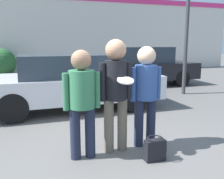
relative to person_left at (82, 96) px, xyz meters
name	(u,v)px	position (x,y,z in m)	size (l,w,h in m)	color
ground_plane	(116,154)	(0.50, -0.05, -0.94)	(56.00, 56.00, 0.00)	#5B5956
storefront_building	(48,33)	(0.50, 11.17, 1.26)	(24.00, 0.22, 4.32)	silver
person_left	(82,96)	(0.00, 0.00, 0.00)	(0.54, 0.37, 1.58)	#1E2338
person_middle_with_frisbee	(116,86)	(0.53, 0.07, 0.10)	(0.50, 0.52, 1.73)	#665B4C
person_right	(146,88)	(1.07, 0.13, 0.03)	(0.53, 0.36, 1.62)	#1E2338
parked_car_near	(70,81)	(0.31, 2.91, -0.23)	(4.46, 1.93, 1.39)	silver
parked_car_far	(141,66)	(3.61, 5.67, -0.18)	(4.29, 1.89, 1.52)	black
shrub	(2,62)	(-1.91, 10.27, -0.23)	(1.41, 1.41, 1.41)	#285B2D
handbag	(155,149)	(0.96, -0.43, -0.77)	(0.30, 0.23, 0.35)	black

